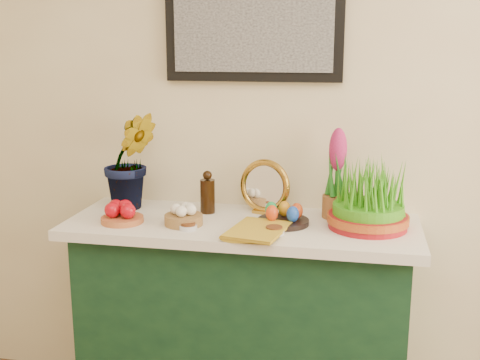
{
  "coord_description": "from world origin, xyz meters",
  "views": [
    {
      "loc": [
        0.11,
        -0.27,
        1.59
      ],
      "look_at": [
        -0.34,
        1.95,
        1.07
      ],
      "focal_mm": 45.0,
      "sensor_mm": 36.0,
      "label": 1
    }
  ],
  "objects_px": {
    "wheatgrass_sabzeh": "(369,200)",
    "book": "(233,227)",
    "hyacinth_green": "(130,145)",
    "mirror": "(265,187)",
    "sideboard": "(242,327)"
  },
  "relations": [
    {
      "from": "wheatgrass_sabzeh",
      "to": "book",
      "type": "bearing_deg",
      "value": -163.56
    },
    {
      "from": "hyacinth_green",
      "to": "mirror",
      "type": "relative_size",
      "value": 2.37
    },
    {
      "from": "hyacinth_green",
      "to": "sideboard",
      "type": "bearing_deg",
      "value": -40.09
    },
    {
      "from": "mirror",
      "to": "book",
      "type": "distance_m",
      "value": 0.31
    },
    {
      "from": "mirror",
      "to": "wheatgrass_sabzeh",
      "type": "bearing_deg",
      "value": -17.53
    },
    {
      "from": "hyacinth_green",
      "to": "book",
      "type": "xyz_separation_m",
      "value": [
        0.5,
        -0.24,
        -0.26
      ]
    },
    {
      "from": "sideboard",
      "to": "book",
      "type": "distance_m",
      "value": 0.5
    },
    {
      "from": "hyacinth_green",
      "to": "mirror",
      "type": "distance_m",
      "value": 0.6
    },
    {
      "from": "sideboard",
      "to": "book",
      "type": "relative_size",
      "value": 4.99
    },
    {
      "from": "sideboard",
      "to": "wheatgrass_sabzeh",
      "type": "relative_size",
      "value": 4.16
    },
    {
      "from": "sideboard",
      "to": "mirror",
      "type": "relative_size",
      "value": 5.59
    },
    {
      "from": "mirror",
      "to": "book",
      "type": "bearing_deg",
      "value": -105.11
    },
    {
      "from": "book",
      "to": "wheatgrass_sabzeh",
      "type": "bearing_deg",
      "value": 26.98
    },
    {
      "from": "sideboard",
      "to": "hyacinth_green",
      "type": "distance_m",
      "value": 0.9
    },
    {
      "from": "book",
      "to": "sideboard",
      "type": "bearing_deg",
      "value": 96.98
    }
  ]
}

